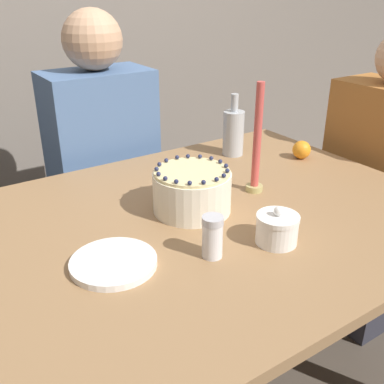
% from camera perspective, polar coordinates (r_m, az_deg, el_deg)
% --- Properties ---
extents(dining_table, '(1.36, 1.01, 0.76)m').
position_cam_1_polar(dining_table, '(1.30, 1.54, -7.38)').
color(dining_table, '#936D47').
rests_on(dining_table, ground_plane).
extents(cake, '(0.22, 0.22, 0.13)m').
position_cam_1_polar(cake, '(1.24, 0.00, 0.17)').
color(cake, '#EFE5CC').
rests_on(cake, dining_table).
extents(sugar_bowl, '(0.11, 0.11, 0.10)m').
position_cam_1_polar(sugar_bowl, '(1.12, 10.75, -4.59)').
color(sugar_bowl, white).
rests_on(sugar_bowl, dining_table).
extents(sugar_shaker, '(0.05, 0.05, 0.10)m').
position_cam_1_polar(sugar_shaker, '(1.04, 2.62, -5.67)').
color(sugar_shaker, white).
rests_on(sugar_shaker, dining_table).
extents(plate_stack, '(0.20, 0.20, 0.02)m').
position_cam_1_polar(plate_stack, '(1.04, -9.93, -8.83)').
color(plate_stack, white).
rests_on(plate_stack, dining_table).
extents(candle, '(0.05, 0.05, 0.33)m').
position_cam_1_polar(candle, '(1.34, 8.22, 5.59)').
color(candle, tan).
rests_on(candle, dining_table).
extents(bottle, '(0.08, 0.08, 0.23)m').
position_cam_1_polar(bottle, '(1.66, 5.28, 7.61)').
color(bottle, '#B2B7BC').
rests_on(bottle, dining_table).
extents(orange_fruit_0, '(0.07, 0.07, 0.07)m').
position_cam_1_polar(orange_fruit_0, '(1.68, 13.74, 5.24)').
color(orange_fruit_0, orange).
rests_on(orange_fruit_0, dining_table).
extents(person_man_blue_shirt, '(0.40, 0.34, 1.27)m').
position_cam_1_polar(person_man_blue_shirt, '(1.89, -10.79, 0.01)').
color(person_man_blue_shirt, '#595960').
rests_on(person_man_blue_shirt, ground_plane).
extents(person_woman_floral, '(0.34, 0.40, 1.20)m').
position_cam_1_polar(person_woman_floral, '(1.97, 22.11, -1.76)').
color(person_woman_floral, '#2D2D38').
rests_on(person_woman_floral, ground_plane).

